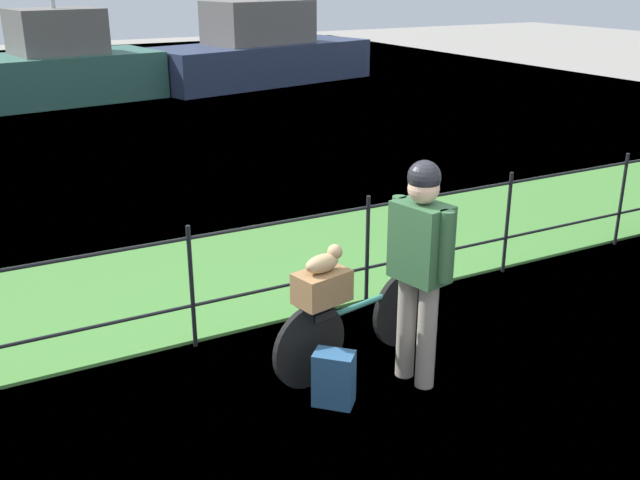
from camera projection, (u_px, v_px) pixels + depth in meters
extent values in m
plane|color=gray|center=(409.00, 436.00, 4.80)|extent=(60.00, 60.00, 0.00)
cube|color=#478438|center=(231.00, 273.00, 7.34)|extent=(27.00, 2.40, 0.03)
plane|color=slate|center=(57.00, 116.00, 15.36)|extent=(30.00, 30.00, 0.00)
cylinder|color=black|center=(192.00, 288.00, 5.77)|extent=(0.04, 0.04, 1.04)
cylinder|color=black|center=(367.00, 252.00, 6.50)|extent=(0.04, 0.04, 1.04)
cylinder|color=black|center=(507.00, 223.00, 7.24)|extent=(0.04, 0.04, 1.04)
cylinder|color=black|center=(621.00, 200.00, 7.97)|extent=(0.04, 0.04, 1.04)
cylinder|color=black|center=(285.00, 286.00, 6.19)|extent=(18.00, 0.03, 0.03)
cylinder|color=black|center=(284.00, 222.00, 5.99)|extent=(18.00, 0.03, 0.03)
cylinder|color=black|center=(403.00, 308.00, 5.88)|extent=(0.64, 0.18, 0.64)
cylinder|color=black|center=(309.00, 346.00, 5.28)|extent=(0.64, 0.18, 0.64)
cylinder|color=#337F70|center=(359.00, 305.00, 5.52)|extent=(0.76, 0.20, 0.04)
cube|color=black|center=(322.00, 314.00, 5.28)|extent=(0.21, 0.13, 0.06)
cube|color=slate|center=(322.00, 303.00, 5.24)|extent=(0.39, 0.23, 0.02)
cube|color=olive|center=(322.00, 287.00, 5.20)|extent=(0.43, 0.32, 0.23)
ellipsoid|color=tan|center=(322.00, 263.00, 5.14)|extent=(0.30, 0.19, 0.13)
sphere|color=tan|center=(335.00, 252.00, 5.19)|extent=(0.11, 0.11, 0.11)
cylinder|color=gray|center=(406.00, 326.00, 5.39)|extent=(0.14, 0.14, 0.82)
cylinder|color=gray|center=(427.00, 335.00, 5.25)|extent=(0.14, 0.14, 0.82)
cube|color=#2D5633|center=(421.00, 242.00, 5.08)|extent=(0.34, 0.45, 0.56)
cylinder|color=#2D5633|center=(398.00, 230.00, 5.23)|extent=(0.10, 0.10, 0.50)
cylinder|color=#2D5633|center=(445.00, 247.00, 4.91)|extent=(0.10, 0.10, 0.50)
sphere|color=tan|center=(424.00, 188.00, 4.94)|extent=(0.22, 0.22, 0.22)
sphere|color=black|center=(424.00, 177.00, 4.92)|extent=(0.23, 0.23, 0.23)
cube|color=#28517A|center=(334.00, 379.00, 5.09)|extent=(0.33, 0.32, 0.40)
cube|color=#2D3856|center=(260.00, 63.00, 19.71)|extent=(6.57, 3.64, 1.03)
cube|color=slate|center=(259.00, 22.00, 19.34)|extent=(3.03, 2.17, 1.10)
cube|color=#336656|center=(62.00, 78.00, 16.91)|extent=(4.63, 2.87, 1.08)
cube|color=slate|center=(56.00, 31.00, 16.55)|extent=(2.13, 1.83, 1.00)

